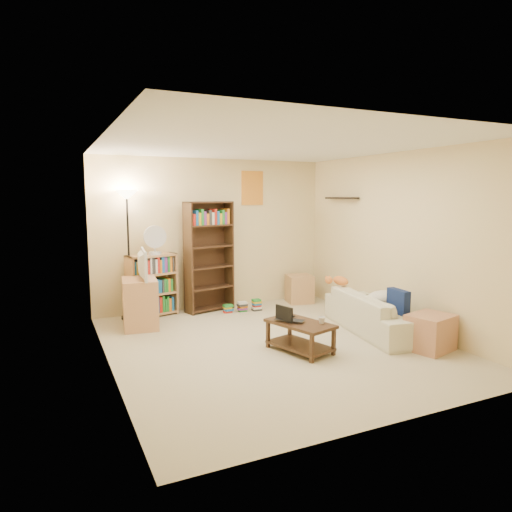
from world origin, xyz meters
name	(u,v)px	position (x,y,z in m)	size (l,w,h in m)	color
room	(274,217)	(0.00, 0.01, 1.62)	(4.50, 4.54, 2.52)	beige
sofa	(376,313)	(1.55, -0.10, 0.27)	(1.00, 1.93, 0.54)	beige
navy_pillow	(398,301)	(1.57, -0.50, 0.51)	(0.35, 0.11, 0.32)	navy
cream_blanket	(383,298)	(1.69, -0.08, 0.46)	(0.49, 0.35, 0.21)	silver
tabby_cat	(339,281)	(1.43, 0.63, 0.61)	(0.43, 0.20, 0.15)	orange
coffee_table	(300,333)	(0.17, -0.37, 0.23)	(0.68, 0.92, 0.37)	#3C2717
laptop	(291,319)	(0.10, -0.26, 0.38)	(0.41, 0.42, 0.03)	black
laptop_screen	(284,314)	(-0.01, -0.30, 0.48)	(0.01, 0.27, 0.18)	white
mug	(322,320)	(0.37, -0.53, 0.41)	(0.12, 0.12, 0.08)	silver
tv_remote	(289,316)	(0.18, -0.08, 0.37)	(0.05, 0.15, 0.02)	black
tv_stand	(140,303)	(-1.39, 1.50, 0.35)	(0.47, 0.66, 0.71)	tan
television	(139,264)	(-1.39, 1.50, 0.92)	(0.19, 0.74, 0.42)	black
tall_bookshelf	(209,254)	(-0.16, 2.01, 0.95)	(0.85, 0.45, 1.80)	#3C2917
short_bookshelf	(152,285)	(-1.10, 2.05, 0.49)	(0.81, 0.48, 0.98)	tan
desk_fan	(155,240)	(-1.04, 2.00, 1.21)	(0.35, 0.20, 0.45)	silver
floor_lamp	(127,217)	(-1.44, 2.05, 1.58)	(0.33, 0.33, 1.98)	black
side_table	(299,289)	(1.48, 1.89, 0.24)	(0.43, 0.43, 0.49)	tan
end_cabinet	(430,332)	(1.65, -1.00, 0.22)	(0.53, 0.44, 0.44)	tan
book_stacks	(244,306)	(0.33, 1.70, 0.08)	(0.64, 0.18, 0.19)	red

